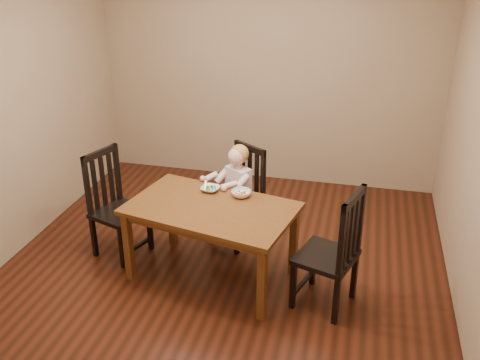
% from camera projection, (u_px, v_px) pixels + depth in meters
% --- Properties ---
extents(room, '(4.01, 4.01, 2.71)m').
position_uv_depth(room, '(223.00, 126.00, 4.42)').
color(room, '#40190D').
rests_on(room, ground).
extents(dining_table, '(1.54, 1.11, 0.70)m').
position_uv_depth(dining_table, '(211.00, 215.00, 4.56)').
color(dining_table, '#532B13').
rests_on(dining_table, room).
extents(chair_child, '(0.57, 0.57, 0.97)m').
position_uv_depth(chair_child, '(241.00, 197.00, 5.20)').
color(chair_child, black).
rests_on(chair_child, room).
extents(chair_left, '(0.54, 0.55, 1.02)m').
position_uv_depth(chair_left, '(115.00, 206.00, 4.99)').
color(chair_left, black).
rests_on(chair_left, room).
extents(chair_right, '(0.55, 0.57, 1.05)m').
position_uv_depth(chair_right, '(333.00, 252.00, 4.23)').
color(chair_right, black).
rests_on(chair_right, room).
extents(toddler, '(0.48, 0.50, 0.54)m').
position_uv_depth(toddler, '(237.00, 185.00, 5.11)').
color(toddler, silver).
rests_on(toddler, chair_child).
extents(bowl_peas, '(0.18, 0.18, 0.04)m').
position_uv_depth(bowl_peas, '(210.00, 189.00, 4.79)').
color(bowl_peas, white).
rests_on(bowl_peas, dining_table).
extents(bowl_veg, '(0.21, 0.21, 0.05)m').
position_uv_depth(bowl_veg, '(241.00, 194.00, 4.69)').
color(bowl_veg, white).
rests_on(bowl_veg, dining_table).
extents(fork, '(0.04, 0.13, 0.05)m').
position_uv_depth(fork, '(205.00, 186.00, 4.78)').
color(fork, silver).
rests_on(fork, bowl_peas).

